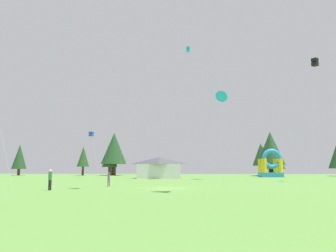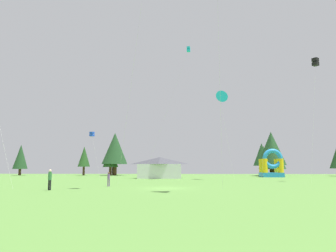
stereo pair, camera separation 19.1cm
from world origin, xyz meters
The scene contains 17 objects.
ground_plane centered at (0.00, 0.00, 0.00)m, with size 120.00×120.00×0.00m, color #548438.
kite_teal_delta centered at (8.18, 21.33, 13.54)m, with size 3.34×2.60×14.75m.
kite_cyan_box centered at (2.80, 19.48, 21.42)m, with size 7.89×1.69×22.01m.
kite_black_box centered at (21.20, 13.92, 17.24)m, with size 2.80×2.44×17.83m.
kite_blue_box centered at (-14.91, 25.93, 8.04)m, with size 2.29×1.03×8.47m.
person_near_camera centered at (-6.23, 2.47, 0.92)m, with size 0.35×0.35×1.55m.
person_far_side centered at (-10.33, -3.22, 1.11)m, with size 0.40×0.40×1.87m.
inflatable_blue_arch centered at (19.73, 33.93, 2.10)m, with size 4.20×3.84×5.66m.
festival_tent centered at (-2.37, 26.02, 1.90)m, with size 7.70×3.71×3.80m.
tree_row_0 centered at (-37.73, 44.65, 4.45)m, with size 3.46×3.46×7.43m.
tree_row_1 centered at (-22.15, 45.08, 4.46)m, with size 2.93×2.93×6.94m.
tree_row_2 centered at (-15.57, 44.80, 4.73)m, with size 3.67×3.67×7.56m.
tree_row_3 centered at (-14.80, 45.72, 6.46)m, with size 6.20×6.20×10.34m.
tree_row_4 centered at (20.02, 42.88, 4.83)m, with size 3.92×3.92×7.48m.
tree_row_5 centered at (21.07, 45.38, 4.77)m, with size 3.20×3.20×7.00m.
tree_row_6 centered at (21.53, 40.05, 5.11)m, with size 5.86×5.86×8.72m.
tree_row_7 centered at (21.95, 41.79, 6.18)m, with size 6.35×6.35×10.02m.
Camera 1 is at (1.56, -32.34, 2.15)m, focal length 34.40 mm.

